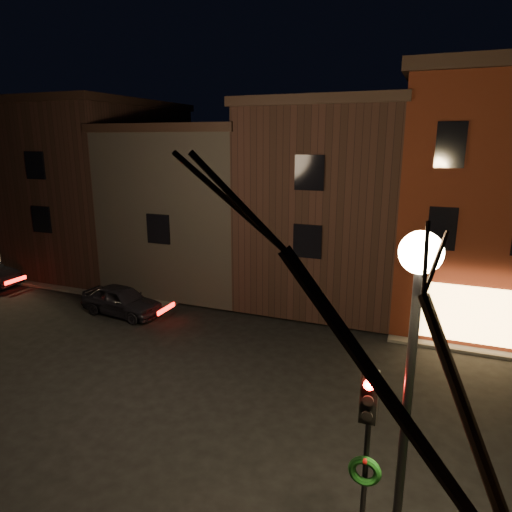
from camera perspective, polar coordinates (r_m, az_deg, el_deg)
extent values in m
plane|color=black|center=(15.99, -4.76, -14.89)|extent=(120.00, 120.00, 0.00)
cube|color=#2D2B28|center=(42.50, -17.06, 3.21)|extent=(30.00, 30.00, 0.12)
cube|color=#501B0E|center=(22.16, 26.02, 5.96)|extent=(6.00, 8.00, 10.00)
cube|color=black|center=(22.15, 27.58, 19.49)|extent=(6.50, 8.50, 0.50)
cube|color=#FFC972|center=(19.06, 25.56, -6.67)|extent=(4.00, 0.12, 2.20)
cube|color=black|center=(23.66, 9.80, 6.42)|extent=(7.00, 10.00, 9.00)
cube|color=black|center=(23.49, 10.31, 17.84)|extent=(7.30, 10.30, 0.40)
cube|color=black|center=(26.19, -6.03, 6.19)|extent=(7.50, 10.00, 8.00)
cube|color=black|center=(25.93, -6.28, 15.41)|extent=(7.80, 10.30, 0.40)
cube|color=black|center=(30.15, -18.49, 8.04)|extent=(7.00, 10.00, 9.50)
cube|color=black|center=(30.07, -19.27, 17.44)|extent=(7.30, 10.30, 0.40)
cylinder|color=black|center=(7.96, 17.85, -22.41)|extent=(0.14, 0.14, 6.00)
sphere|color=#FFD18C|center=(6.61, 19.94, 0.41)|extent=(0.60, 0.60, 0.60)
cylinder|color=black|center=(9.07, 13.48, -24.84)|extent=(0.10, 0.10, 4.00)
cube|color=black|center=(8.01, 13.97, -16.69)|extent=(0.28, 0.22, 0.90)
cylinder|color=#FF0C07|center=(7.77, 13.97, -15.36)|extent=(0.18, 0.06, 0.18)
cylinder|color=black|center=(7.91, 13.84, -17.12)|extent=(0.18, 0.06, 0.18)
cylinder|color=black|center=(8.05, 13.71, -18.83)|extent=(0.18, 0.06, 0.18)
torus|color=#0C380F|center=(8.94, 13.43, -24.69)|extent=(0.58, 0.14, 0.58)
sphere|color=#990C0C|center=(8.79, 13.49, -23.65)|extent=(0.12, 0.12, 0.12)
imported|color=black|center=(21.80, -16.44, -5.33)|extent=(4.13, 2.04, 1.35)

